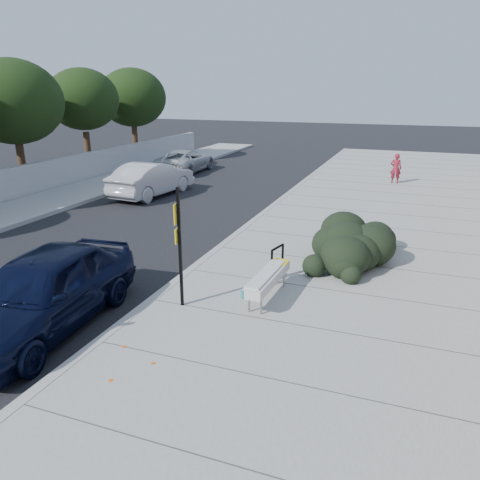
% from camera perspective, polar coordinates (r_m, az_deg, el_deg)
% --- Properties ---
extents(ground, '(120.00, 120.00, 0.00)m').
position_cam_1_polar(ground, '(11.19, -10.68, -7.83)').
color(ground, black).
rests_on(ground, ground).
extents(sidewalk_near, '(11.20, 50.00, 0.15)m').
position_cam_1_polar(sidewalk_near, '(14.34, 20.19, -2.43)').
color(sidewalk_near, gray).
rests_on(sidewalk_near, ground).
extents(sidewalk_far, '(3.00, 50.00, 0.15)m').
position_cam_1_polar(sidewalk_far, '(20.68, -26.43, 2.89)').
color(sidewalk_far, gray).
rests_on(sidewalk_far, ground).
extents(curb_near, '(0.22, 50.00, 0.17)m').
position_cam_1_polar(curb_near, '(15.32, -1.11, 0.05)').
color(curb_near, '#9E9E99').
rests_on(curb_near, ground).
extents(curb_far, '(0.22, 50.00, 0.17)m').
position_cam_1_polar(curb_far, '(19.62, -23.41, 2.59)').
color(curb_far, '#9E9E99').
rests_on(curb_far, ground).
extents(tree_far_d, '(4.60, 4.60, 6.16)m').
position_cam_1_polar(tree_far_d, '(25.06, -25.94, 14.90)').
color(tree_far_d, '#332114').
rests_on(tree_far_d, ground).
extents(tree_far_e, '(4.00, 4.00, 5.90)m').
position_cam_1_polar(tree_far_e, '(28.78, -18.62, 15.92)').
color(tree_far_e, '#332114').
rests_on(tree_far_e, ground).
extents(tree_far_f, '(4.40, 4.40, 6.07)m').
position_cam_1_polar(tree_far_f, '(32.84, -13.00, 16.55)').
color(tree_far_f, '#332114').
rests_on(tree_far_f, ground).
extents(bench, '(0.52, 2.11, 0.63)m').
position_cam_1_polar(bench, '(10.80, 3.39, -4.71)').
color(bench, gray).
rests_on(bench, sidewalk_near).
extents(bike_rack, '(0.18, 0.61, 0.91)m').
position_cam_1_polar(bike_rack, '(11.82, 4.56, -2.43)').
color(bike_rack, black).
rests_on(bike_rack, sidewalk_near).
extents(sign_post, '(0.13, 0.31, 2.71)m').
position_cam_1_polar(sign_post, '(10.19, -7.45, -0.07)').
color(sign_post, black).
rests_on(sign_post, sidewalk_near).
extents(hedge, '(2.15, 3.70, 1.32)m').
position_cam_1_polar(hedge, '(13.53, 13.71, 0.28)').
color(hedge, black).
rests_on(hedge, sidewalk_near).
extents(sedan_navy, '(2.38, 5.07, 1.68)m').
position_cam_1_polar(sedan_navy, '(10.53, -22.85, -5.72)').
color(sedan_navy, black).
rests_on(sedan_navy, ground).
extents(wagon_silver, '(2.13, 4.91, 1.57)m').
position_cam_1_polar(wagon_silver, '(22.29, -10.65, 7.34)').
color(wagon_silver, silver).
rests_on(wagon_silver, ground).
extents(suv_silver, '(2.34, 4.82, 1.32)m').
position_cam_1_polar(suv_silver, '(28.47, -6.70, 9.56)').
color(suv_silver, '#AFB3B5').
rests_on(suv_silver, ground).
extents(pedestrian, '(0.56, 0.37, 1.51)m').
position_cam_1_polar(pedestrian, '(25.36, 18.46, 8.29)').
color(pedestrian, maroon).
rests_on(pedestrian, sidewalk_near).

